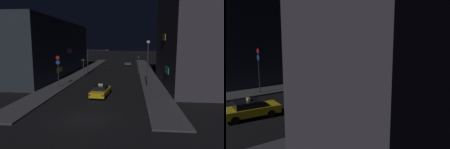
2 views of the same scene
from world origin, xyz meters
TOP-DOWN VIEW (x-y plane):
  - ground_plane at (0.00, 0.00)m, footprint 300.00×300.00m
  - sidewalk_left at (-7.19, 28.92)m, footprint 3.25×61.84m
  - sidewalk_right at (7.19, 28.92)m, footprint 3.25×61.84m
  - building_facade_left at (-13.81, 24.20)m, footprint 10.08×31.50m
  - building_facade_right at (12.09, 15.47)m, footprint 6.64×18.81m
  - taxi at (0.20, 7.59)m, footprint 2.17×4.59m
  - far_car at (2.86, 42.73)m, footprint 1.93×4.50m
  - traffic_light_overhead at (-3.55, 25.51)m, footprint 4.62×0.42m
  - traffic_light_left_kerb at (-5.32, 21.63)m, footprint 0.80×0.42m
  - traffic_light_right_kerb at (5.32, 26.64)m, footprint 0.80×0.42m
  - sign_pole_left at (-6.52, 11.33)m, footprint 0.57×0.10m
  - street_lamp_near_block at (6.26, 13.03)m, footprint 0.50×0.50m

SIDE VIEW (x-z plane):
  - ground_plane at x=0.00m, z-range 0.00..0.00m
  - sidewalk_left at x=-7.19m, z-range 0.00..0.15m
  - sidewalk_right at x=7.19m, z-range 0.00..0.15m
  - far_car at x=2.86m, z-range 0.02..1.44m
  - taxi at x=0.20m, z-range -0.07..1.55m
  - traffic_light_left_kerb at x=-5.32m, z-range 0.78..4.32m
  - traffic_light_right_kerb at x=5.32m, z-range 0.82..4.62m
  - sign_pole_left at x=-6.52m, z-range 0.59..5.19m
  - traffic_light_overhead at x=-3.55m, z-range 1.20..6.49m
  - street_lamp_near_block at x=6.26m, z-range 1.39..8.15m
  - building_facade_left at x=-13.81m, z-range 0.00..10.76m
  - building_facade_right at x=12.09m, z-range 0.00..16.06m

